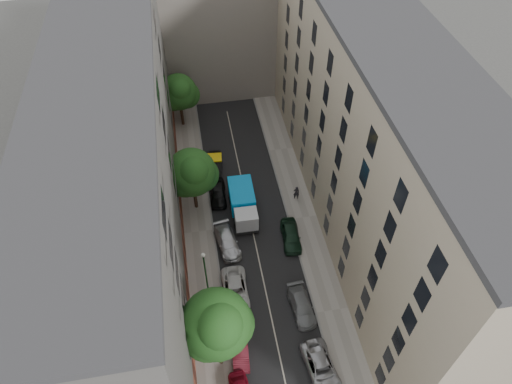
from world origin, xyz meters
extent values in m
plane|color=#4C4C49|center=(0.00, 0.00, 0.00)|extent=(120.00, 120.00, 0.00)
cube|color=black|center=(0.00, 0.00, 0.01)|extent=(8.00, 44.00, 0.02)
cube|color=gray|center=(-5.50, 0.00, 0.07)|extent=(3.00, 44.00, 0.15)
cube|color=gray|center=(5.50, 0.00, 0.07)|extent=(3.00, 44.00, 0.15)
cube|color=#52504D|center=(-11.00, 0.00, 10.00)|extent=(8.00, 44.00, 20.00)
cube|color=tan|center=(11.00, 0.00, 10.00)|extent=(8.00, 44.00, 20.00)
cube|color=slate|center=(0.00, 28.00, 9.00)|extent=(18.00, 12.00, 18.00)
cube|color=black|center=(-0.60, 1.65, 0.63)|extent=(2.51, 6.19, 0.34)
cube|color=#AEB0B3|center=(-0.60, -0.51, 1.65)|extent=(2.31, 1.86, 1.94)
cube|color=#0DA3FF|center=(-0.60, 2.68, 1.82)|extent=(2.58, 4.15, 2.05)
cylinder|color=black|center=(-1.68, -0.51, 0.48)|extent=(0.32, 0.96, 0.96)
cylinder|color=black|center=(0.48, -0.51, 0.48)|extent=(0.32, 0.96, 0.96)
cylinder|color=black|center=(-1.68, 3.47, 0.48)|extent=(0.32, 0.96, 0.96)
cylinder|color=black|center=(0.48, 3.47, 0.48)|extent=(0.32, 0.96, 0.96)
imported|color=#4A0E17|center=(-3.21, -13.40, 0.64)|extent=(1.60, 3.96, 1.28)
imported|color=silver|center=(-2.80, -7.80, 0.69)|extent=(2.41, 5.05, 1.39)
imported|color=#BCBDC1|center=(-2.81, -2.20, 0.69)|extent=(2.66, 4.98, 1.37)
imported|color=black|center=(-2.97, 4.51, 0.73)|extent=(1.97, 4.37, 1.46)
imported|color=black|center=(-2.80, 9.00, 0.72)|extent=(1.95, 4.53, 1.45)
imported|color=#AFAFB3|center=(3.01, -16.09, 0.68)|extent=(2.77, 5.11, 1.36)
imported|color=slate|center=(2.80, -10.39, 0.64)|extent=(2.10, 4.54, 1.29)
imported|color=black|center=(3.60, -2.60, 0.75)|extent=(2.06, 4.50, 1.50)
cylinder|color=#382619|center=(-4.87, -13.95, 1.77)|extent=(0.36, 0.36, 3.24)
cylinder|color=#382619|center=(-4.87, -13.95, 4.55)|extent=(0.24, 0.24, 2.31)
sphere|color=#204818|center=(-4.87, -13.95, 6.82)|extent=(5.29, 5.29, 5.29)
sphere|color=#204818|center=(-3.97, -13.55, 5.71)|extent=(3.97, 3.97, 3.97)
sphere|color=#204818|center=(-5.57, -14.45, 6.17)|extent=(3.70, 3.70, 3.70)
sphere|color=#204818|center=(-4.67, -14.75, 8.02)|extent=(3.44, 3.44, 3.44)
cylinder|color=#382619|center=(-5.45, 3.47, 1.41)|extent=(0.36, 0.36, 2.51)
cylinder|color=#382619|center=(-5.45, 3.47, 3.56)|extent=(0.24, 0.24, 1.79)
sphere|color=#204818|center=(-5.45, 3.47, 5.32)|extent=(4.98, 4.98, 4.98)
sphere|color=#204818|center=(-4.55, 3.87, 4.46)|extent=(3.73, 3.73, 3.73)
sphere|color=#204818|center=(-6.15, 2.97, 4.81)|extent=(3.49, 3.49, 3.49)
sphere|color=#204818|center=(-5.25, 2.67, 6.25)|extent=(3.24, 3.24, 3.24)
cylinder|color=#382619|center=(-5.94, 17.95, 1.35)|extent=(0.36, 0.36, 2.40)
cylinder|color=#382619|center=(-5.94, 17.95, 3.40)|extent=(0.24, 0.24, 1.71)
sphere|color=#204818|center=(-5.94, 17.95, 5.08)|extent=(4.45, 4.45, 4.45)
sphere|color=#204818|center=(-5.04, 18.35, 4.26)|extent=(3.34, 3.34, 3.34)
sphere|color=#204818|center=(-6.64, 17.45, 4.60)|extent=(3.12, 3.12, 3.12)
sphere|color=#204818|center=(-5.74, 17.15, 5.97)|extent=(2.89, 2.89, 2.89)
cylinder|color=#16501F|center=(-5.23, -8.06, 3.60)|extent=(0.14, 0.14, 6.90)
sphere|color=silver|center=(-5.23, -8.06, 7.16)|extent=(0.36, 0.36, 0.36)
imported|color=black|center=(5.43, 2.81, 1.03)|extent=(0.70, 0.51, 1.75)
camera|label=1|loc=(-4.69, -29.62, 37.30)|focal=32.00mm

